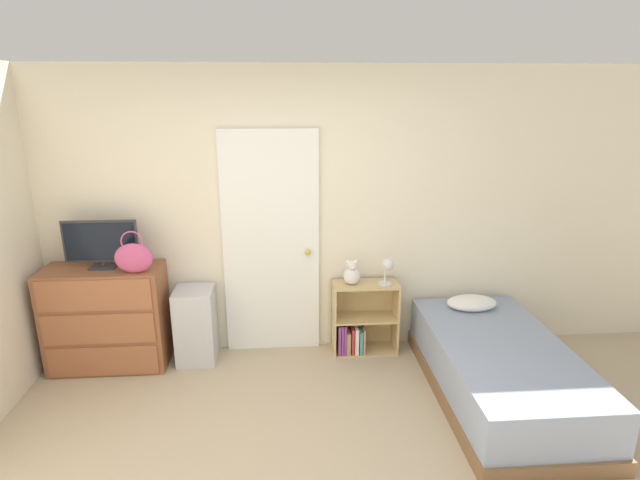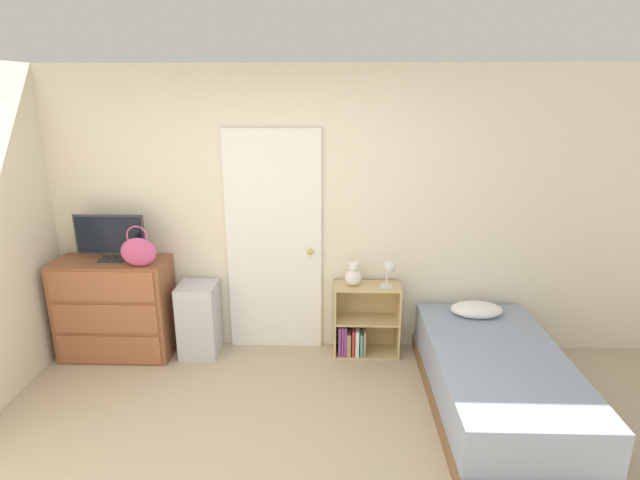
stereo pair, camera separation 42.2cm
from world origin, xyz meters
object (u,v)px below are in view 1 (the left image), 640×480
(storage_bin, at_px, (196,325))
(tv, at_px, (101,243))
(desk_lamp, at_px, (388,267))
(dresser, at_px, (107,318))
(bed, at_px, (499,369))
(handbag, at_px, (134,258))
(bookshelf, at_px, (360,324))
(teddy_bear, at_px, (352,274))

(storage_bin, bearing_deg, tv, -178.83)
(tv, xyz_separation_m, desk_lamp, (2.42, 0.01, -0.28))
(dresser, relative_size, desk_lamp, 3.94)
(dresser, distance_m, tv, 0.67)
(bed, bearing_deg, storage_bin, 163.22)
(handbag, height_order, bed, handbag)
(tv, relative_size, bed, 0.33)
(handbag, bearing_deg, tv, 153.07)
(handbag, bearing_deg, bed, -11.30)
(handbag, height_order, bookshelf, handbag)
(dresser, distance_m, teddy_bear, 2.16)
(storage_bin, bearing_deg, teddy_bear, 1.57)
(storage_bin, distance_m, bookshelf, 1.48)
(handbag, bearing_deg, desk_lamp, 4.43)
(dresser, relative_size, handbag, 2.76)
(bookshelf, xyz_separation_m, teddy_bear, (-0.08, -0.00, 0.50))
(storage_bin, relative_size, bed, 0.36)
(bookshelf, distance_m, teddy_bear, 0.50)
(handbag, distance_m, desk_lamp, 2.14)
(teddy_bear, bearing_deg, bookshelf, 2.85)
(dresser, xyz_separation_m, teddy_bear, (2.13, 0.08, 0.32))
(tv, relative_size, handbag, 1.70)
(handbag, height_order, desk_lamp, handbag)
(bed, bearing_deg, teddy_bear, 143.92)
(tv, relative_size, bookshelf, 0.90)
(storage_bin, height_order, bed, storage_bin)
(handbag, relative_size, bookshelf, 0.53)
(tv, xyz_separation_m, bookshelf, (2.19, 0.06, -0.85))
(dresser, bearing_deg, storage_bin, 3.26)
(tv, height_order, teddy_bear, tv)
(bed, bearing_deg, bookshelf, 141.56)
(dresser, xyz_separation_m, bed, (3.20, -0.70, -0.22))
(bookshelf, bearing_deg, bed, -38.44)
(teddy_bear, bearing_deg, tv, -178.57)
(dresser, relative_size, bookshelf, 1.46)
(dresser, relative_size, bed, 0.53)
(dresser, height_order, tv, tv)
(tv, bearing_deg, storage_bin, 1.17)
(teddy_bear, xyz_separation_m, bed, (1.07, -0.78, -0.54))
(handbag, relative_size, storage_bin, 0.53)
(storage_bin, distance_m, teddy_bear, 1.46)
(dresser, bearing_deg, bed, -12.34)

